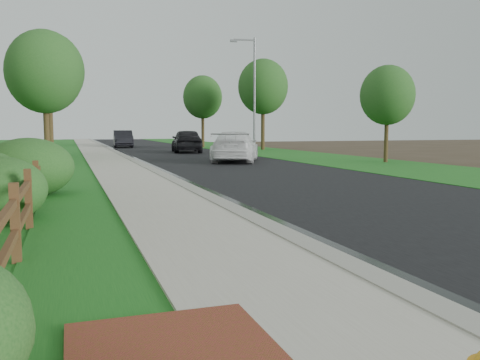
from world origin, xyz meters
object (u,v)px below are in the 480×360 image
object	(u,v)px
dark_car_mid	(187,141)
streetlight	(252,88)
ranch_fence	(33,189)
white_suv	(235,147)

from	to	relation	value
dark_car_mid	streetlight	world-z (taller)	streetlight
ranch_fence	streetlight	bearing A→B (deg)	61.56
ranch_fence	dark_car_mid	bearing A→B (deg)	70.93
white_suv	dark_car_mid	bearing A→B (deg)	-65.55
dark_car_mid	streetlight	distance (m)	6.65
ranch_fence	white_suv	distance (m)	17.68
ranch_fence	white_suv	world-z (taller)	white_suv
white_suv	dark_car_mid	size ratio (longest dim) A/B	1.09
streetlight	white_suv	bearing A→B (deg)	-114.38
ranch_fence	dark_car_mid	world-z (taller)	dark_car_mid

